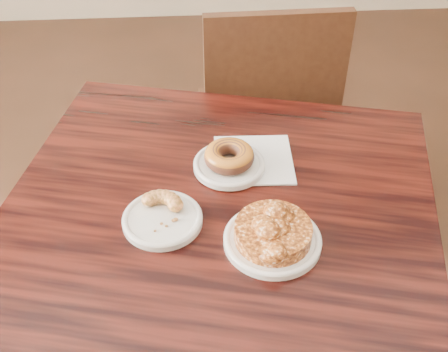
{
  "coord_description": "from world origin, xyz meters",
  "views": [
    {
      "loc": [
        -0.25,
        -0.75,
        1.5
      ],
      "look_at": [
        -0.2,
        0.06,
        0.8
      ],
      "focal_mm": 45.0,
      "sensor_mm": 36.0,
      "label": 1
    }
  ],
  "objects": [
    {
      "name": "napkin",
      "position": [
        -0.13,
        0.16,
        0.75
      ],
      "size": [
        0.17,
        0.17,
        0.0
      ],
      "primitive_type": "cube",
      "rotation": [
        0.0,
        0.0,
        -0.03
      ],
      "color": "white",
      "rests_on": "cafe_table"
    },
    {
      "name": "cafe_table",
      "position": [
        -0.21,
        0.01,
        0.38
      ],
      "size": [
        1.0,
        1.0,
        0.75
      ],
      "primitive_type": "cube",
      "rotation": [
        0.0,
        0.0,
        -0.24
      ],
      "color": "black",
      "rests_on": "floor"
    },
    {
      "name": "apple_fritter",
      "position": [
        -0.12,
        -0.08,
        0.78
      ],
      "size": [
        0.18,
        0.18,
        0.05
      ],
      "primitive_type": null,
      "color": "#401906",
      "rests_on": "plate_fritter"
    },
    {
      "name": "plate_fritter",
      "position": [
        -0.12,
        -0.08,
        0.76
      ],
      "size": [
        0.18,
        0.18,
        0.01
      ],
      "primitive_type": "cylinder",
      "color": "white",
      "rests_on": "cafe_table"
    },
    {
      "name": "chair_far",
      "position": [
        -0.03,
        0.73,
        0.45
      ],
      "size": [
        0.44,
        0.44,
        0.9
      ],
      "primitive_type": null,
      "rotation": [
        0.0,
        0.0,
        3.17
      ],
      "color": "black",
      "rests_on": "floor"
    },
    {
      "name": "plate_donut",
      "position": [
        -0.18,
        0.14,
        0.76
      ],
      "size": [
        0.15,
        0.15,
        0.01
      ],
      "primitive_type": "cylinder",
      "color": "silver",
      "rests_on": "napkin"
    },
    {
      "name": "cruller_fragment",
      "position": [
        -0.32,
        -0.01,
        0.78
      ],
      "size": [
        0.1,
        0.1,
        0.03
      ],
      "primitive_type": null,
      "color": "brown",
      "rests_on": "plate_cruller"
    },
    {
      "name": "plate_cruller",
      "position": [
        -0.32,
        -0.01,
        0.76
      ],
      "size": [
        0.15,
        0.15,
        0.01
      ],
      "primitive_type": "cylinder",
      "color": "silver",
      "rests_on": "cafe_table"
    },
    {
      "name": "glazed_donut",
      "position": [
        -0.18,
        0.14,
        0.78
      ],
      "size": [
        0.1,
        0.1,
        0.04
      ],
      "primitive_type": "torus",
      "color": "#9A5D16",
      "rests_on": "plate_donut"
    }
  ]
}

